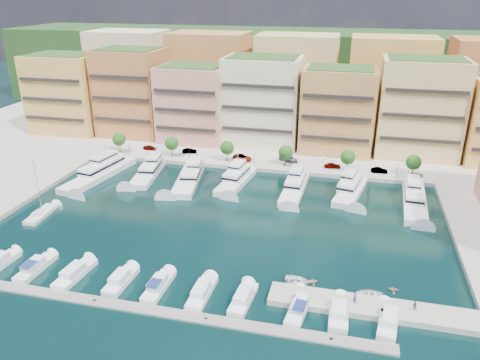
{
  "coord_description": "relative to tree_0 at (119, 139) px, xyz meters",
  "views": [
    {
      "loc": [
        23.93,
        -82.46,
        44.97
      ],
      "look_at": [
        1.54,
        9.17,
        6.0
      ],
      "focal_mm": 35.0,
      "sensor_mm": 36.0,
      "label": 1
    }
  ],
  "objects": [
    {
      "name": "cruiser_1",
      "position": [
        13.7,
        -58.11,
        -4.17
      ],
      "size": [
        2.84,
        8.66,
        2.66
      ],
      "color": "white",
      "rests_on": "ground"
    },
    {
      "name": "apartment_5",
      "position": [
        82.0,
        18.49,
        9.57
      ],
      "size": [
        22.0,
        16.5,
        26.8
      ],
      "color": "#E2B677",
      "rests_on": "north_quay"
    },
    {
      "name": "cruiser_8",
      "position": [
        64.76,
        -58.08,
        -4.2
      ],
      "size": [
        2.87,
        7.82,
        2.55
      ],
      "color": "white",
      "rests_on": "ground"
    },
    {
      "name": "tree_2",
      "position": [
        32.0,
        0.0,
        0.0
      ],
      "size": [
        3.8,
        3.8,
        5.65
      ],
      "color": "#473323",
      "rests_on": "north_quay"
    },
    {
      "name": "sailboat_1",
      "position": [
        1.79,
        -39.73,
        -4.43
      ],
      "size": [
        3.46,
        9.37,
        13.2
      ],
      "color": "white",
      "rests_on": "ground"
    },
    {
      "name": "yacht_5",
      "position": [
        65.27,
        -12.34,
        -3.53
      ],
      "size": [
        7.92,
        17.7,
        7.3
      ],
      "color": "white",
      "rests_on": "ground"
    },
    {
      "name": "apartment_4",
      "position": [
        60.0,
        16.49,
        8.07
      ],
      "size": [
        20.0,
        15.5,
        23.8
      ],
      "color": "#D89D51",
      "rests_on": "north_quay"
    },
    {
      "name": "lamppost_1",
      "position": [
        22.0,
        -2.3,
        -0.92
      ],
      "size": [
        0.3,
        0.3,
        4.2
      ],
      "color": "black",
      "rests_on": "north_quay"
    },
    {
      "name": "tree_1",
      "position": [
        16.0,
        0.0,
        0.0
      ],
      "size": [
        3.8,
        3.8,
        5.65
      ],
      "color": "#473323",
      "rests_on": "north_quay"
    },
    {
      "name": "cruiser_3",
      "position": [
        29.69,
        -58.09,
        -4.2
      ],
      "size": [
        3.05,
        7.98,
        2.55
      ],
      "color": "white",
      "rests_on": "ground"
    },
    {
      "name": "car_1",
      "position": [
        19.81,
        3.54,
        -3.06
      ],
      "size": [
        4.4,
        2.71,
        1.37
      ],
      "primitive_type": "imported",
      "rotation": [
        0.0,
        0.0,
        1.9
      ],
      "color": "gray",
      "rests_on": "north_quay"
    },
    {
      "name": "tender_0",
      "position": [
        57.81,
        -50.94,
        -4.29
      ],
      "size": [
        4.68,
        3.53,
        0.91
      ],
      "primitive_type": "imported",
      "rotation": [
        0.0,
        0.0,
        1.48
      ],
      "color": "white",
      "rests_on": "ground"
    },
    {
      "name": "apartment_3",
      "position": [
        38.0,
        18.49,
        9.07
      ],
      "size": [
        22.0,
        16.5,
        25.8
      ],
      "color": "beige",
      "rests_on": "north_quay"
    },
    {
      "name": "backblock_2",
      "position": [
        45.0,
        40.5,
        11.26
      ],
      "size": [
        26.0,
        18.0,
        30.0
      ],
      "primitive_type": "cube",
      "color": "#E2B677",
      "rests_on": "north_quay"
    },
    {
      "name": "lamppost_4",
      "position": [
        76.0,
        -2.3,
        -0.92
      ],
      "size": [
        0.3,
        0.3,
        4.2
      ],
      "color": "black",
      "rests_on": "north_quay"
    },
    {
      "name": "tender_3",
      "position": [
        72.95,
        -49.72,
        -4.31
      ],
      "size": [
        1.73,
        1.52,
        0.87
      ],
      "primitive_type": "imported",
      "rotation": [
        0.0,
        0.0,
        1.51
      ],
      "color": "#C5B196",
      "rests_on": "ground"
    },
    {
      "name": "apartment_2",
      "position": [
        17.0,
        16.49,
        7.57
      ],
      "size": [
        20.0,
        15.5,
        22.8
      ],
      "color": "tan",
      "rests_on": "north_quay"
    },
    {
      "name": "yacht_3",
      "position": [
        37.75,
        -12.49,
        -3.53
      ],
      "size": [
        6.84,
        17.9,
        7.3
      ],
      "color": "white",
      "rests_on": "ground"
    },
    {
      "name": "yacht_6",
      "position": [
        79.28,
        -14.52,
        -3.53
      ],
      "size": [
        5.97,
        22.11,
        7.3
      ],
      "color": "white",
      "rests_on": "ground"
    },
    {
      "name": "yacht_4",
      "position": [
        52.4,
        -13.5,
        -3.65
      ],
      "size": [
        5.2,
        19.67,
        7.3
      ],
      "color": "white",
      "rests_on": "ground"
    },
    {
      "name": "tree_3",
      "position": [
        48.0,
        0.0,
        0.0
      ],
      "size": [
        3.8,
        3.8,
        5.65
      ],
      "color": "#473323",
      "rests_on": "north_quay"
    },
    {
      "name": "car_5",
      "position": [
        72.12,
        0.57,
        -3.06
      ],
      "size": [
        4.24,
        1.67,
        1.37
      ],
      "primitive_type": "imported",
      "rotation": [
        0.0,
        0.0,
        1.62
      ],
      "color": "gray",
      "rests_on": "north_quay"
    },
    {
      "name": "person_1",
      "position": [
        75.47,
        -55.08,
        -2.98
      ],
      "size": [
        0.74,
        0.58,
        1.52
      ],
      "primitive_type": "imported",
      "rotation": [
        0.0,
        0.0,
        3.14
      ],
      "color": "#4C342E",
      "rests_on": "finger_pier"
    },
    {
      "name": "yacht_2",
      "position": [
        26.01,
        -14.02,
        -3.53
      ],
      "size": [
        8.36,
        21.32,
        7.3
      ],
      "color": "white",
      "rests_on": "ground"
    },
    {
      "name": "north_quay",
      "position": [
        40.0,
        28.5,
        -4.74
      ],
      "size": [
        220.0,
        64.0,
        2.0
      ],
      "primitive_type": "cube",
      "color": "#9E998E",
      "rests_on": "ground"
    },
    {
      "name": "tree_5",
      "position": [
        80.0,
        0.0,
        0.0
      ],
      "size": [
        3.8,
        3.8,
        5.65
      ],
      "color": "#473323",
      "rests_on": "north_quay"
    },
    {
      "name": "yacht_1",
      "position": [
        14.59,
        -12.91,
        -3.65
      ],
      "size": [
        7.25,
        18.74,
        7.3
      ],
      "color": "white",
      "rests_on": "ground"
    },
    {
      "name": "cruiser_5",
      "position": [
        43.61,
        -58.1,
        -4.2
      ],
      "size": [
        2.81,
        8.85,
        2.55
      ],
      "color": "white",
      "rests_on": "ground"
    },
    {
      "name": "backblock_1",
      "position": [
        15.0,
        40.5,
        11.26
      ],
      "size": [
        26.0,
        18.0,
        30.0
      ],
      "primitive_type": "cube",
      "color": "#D89D51",
      "rests_on": "north_quay"
    },
    {
      "name": "lamppost_2",
      "position": [
        40.0,
        -2.3,
        -0.92
      ],
      "size": [
        0.3,
        0.3,
        4.2
      ],
      "color": "black",
      "rests_on": "north_quay"
    },
    {
      "name": "car_4",
      "position": [
        60.24,
        1.3,
        -3.04
      ],
      "size": [
        4.41,
        2.56,
        1.41
      ],
      "primitive_type": "imported",
      "rotation": [
        0.0,
        0.0,
        1.8
      ],
      "color": "gray",
      "rests_on": "north_quay"
    },
    {
      "name": "ground",
      "position": [
        40.0,
        -33.5,
        -4.74
      ],
      "size": [
        400.0,
        400.0,
        0.0
      ],
      "primitive_type": "plane",
      "color": "black",
      "rests_on": "ground"
    },
    {
      "name": "finger_pier",
      "position": [
        70.0,
        -55.5,
        -4.74
      ],
      "size": [
        32.0,
        5.0,
        2.0
      ],
      "primitive_type": "cube",
      "color": "#9E998E",
      "rests_on": "ground"
    },
    {
      "name": "car_0",
      "position": [
        7.57,
        3.8,
        -3.07
      ],
      "size": [
        3.99,
        1.74,
        1.34
      ],
      "primitive_type": "imported",
      "rotation": [
        0.0,
        0.0,
        1.61
      ],
      "color": "gray",
      "rests_on": "north_quay"
    },
    {
      "name": "cruiser_4",
      "position": [
        36.29,
        -58.11,
        -4.17
      ],
      "size": [
        2.73,
        8.57,
        2.66
      ],
      "color": "white",
      "rests_on": "ground"
    },
    {
      "name": "cruiser_9",
      "position": [
        71.82,
        -58.09,
        -4.2
      ],
      "size": [
        3.69,
        8.49,
        2.55
      ],
      "color": "white",
      "rests_on": "ground"
    },
    {
      "name": "lamppost_3",
      "position": [
        58.0,
        -2.3,
        -0.92
      ],
      "size": [
        0.3,
        0.3,
        4.2
      ],
      "color": "black",
      "rests_on": "north_quay"
    },
    {
      "name": "car_3",
      "position": [
        48.31,
        3.58,
        -2.93
      ],
      "size": [
        6.04,
        4.3,
        1.62
      ],
      "primitive_type": "imported",
      "rotation": [
        0.0,
        0.0,
        1.16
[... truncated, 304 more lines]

